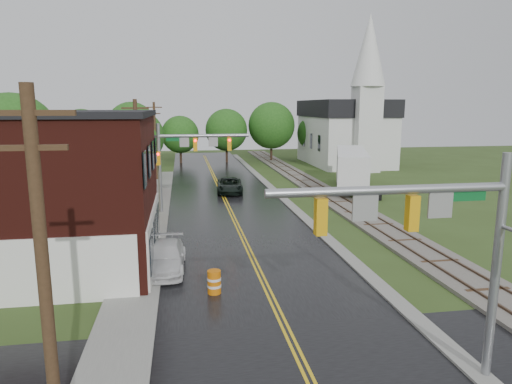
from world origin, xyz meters
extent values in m
cube|color=black|center=(0.00, 30.00, 0.00)|extent=(10.00, 90.00, 0.02)
cube|color=gray|center=(5.40, 35.00, 0.00)|extent=(0.80, 70.00, 0.12)
cube|color=gray|center=(-6.20, 25.00, 0.00)|extent=(2.40, 50.00, 0.12)
cube|color=#43140E|center=(-12.50, 15.00, 4.00)|extent=(14.00, 10.00, 8.00)
cube|color=silver|center=(-5.45, 15.00, 1.50)|extent=(0.10, 9.50, 3.00)
cube|color=black|center=(-12.50, 15.00, 8.15)|extent=(14.30, 10.30, 0.30)
cube|color=tan|center=(-11.00, 26.00, 3.20)|extent=(8.00, 7.00, 6.40)
cube|color=#3F0F0C|center=(-10.00, 35.00, 2.20)|extent=(7.00, 6.00, 4.40)
cube|color=silver|center=(20.00, 55.00, 3.50)|extent=(10.00, 16.00, 7.00)
cube|color=black|center=(20.00, 55.00, 8.20)|extent=(10.40, 16.40, 2.40)
cube|color=silver|center=(20.00, 47.00, 5.50)|extent=(3.20, 3.20, 11.00)
cone|color=silver|center=(20.00, 47.00, 15.50)|extent=(4.40, 4.40, 9.00)
cube|color=#59544C|center=(10.00, 35.00, 0.10)|extent=(3.20, 80.00, 0.20)
cube|color=#4C3828|center=(9.28, 35.00, 0.24)|extent=(0.10, 80.00, 0.12)
cube|color=#4C3828|center=(10.72, 35.00, 0.24)|extent=(0.10, 80.00, 0.12)
cylinder|color=gray|center=(5.60, 2.00, 3.60)|extent=(0.28, 0.28, 7.20)
cylinder|color=gray|center=(2.00, 2.00, 6.20)|extent=(7.20, 0.26, 0.26)
cube|color=orange|center=(2.72, 2.00, 5.50)|extent=(0.32, 0.30, 1.05)
cube|color=orange|center=(-0.02, 2.00, 5.50)|extent=(0.32, 0.30, 1.05)
cube|color=gray|center=(3.58, 2.00, 5.70)|extent=(0.75, 0.06, 0.75)
cube|color=gray|center=(1.28, 2.00, 5.70)|extent=(0.75, 0.06, 0.75)
cube|color=#0C5926|center=(4.30, 2.00, 5.95)|extent=(1.40, 0.04, 0.30)
cylinder|color=gray|center=(-5.60, 27.00, 3.60)|extent=(0.28, 0.28, 7.20)
cylinder|color=gray|center=(-2.00, 27.00, 6.20)|extent=(7.20, 0.26, 0.26)
cube|color=orange|center=(-2.72, 27.00, 5.50)|extent=(0.32, 0.30, 1.05)
cube|color=orange|center=(0.02, 27.00, 5.50)|extent=(0.32, 0.30, 1.05)
cube|color=gray|center=(-3.58, 27.00, 5.70)|extent=(0.75, 0.06, 0.75)
cube|color=gray|center=(-1.28, 27.00, 5.70)|extent=(0.75, 0.06, 0.75)
cube|color=#0C5926|center=(-4.30, 27.00, 5.95)|extent=(1.40, 0.04, 0.30)
sphere|color=#FF0C0C|center=(-2.72, 26.82, 5.83)|extent=(0.20, 0.20, 0.20)
cylinder|color=#382616|center=(-6.80, 0.00, 4.50)|extent=(0.28, 0.28, 9.00)
cube|color=#382616|center=(-6.80, 0.00, 8.40)|extent=(1.80, 0.12, 0.12)
cube|color=#382616|center=(-6.80, 0.00, 7.70)|extent=(1.40, 0.12, 0.12)
cylinder|color=#382616|center=(-6.80, 22.00, 4.50)|extent=(0.28, 0.28, 9.00)
cube|color=#382616|center=(-6.80, 22.00, 8.40)|extent=(1.80, 0.12, 0.12)
cube|color=#382616|center=(-6.80, 22.00, 7.70)|extent=(1.40, 0.12, 0.12)
cylinder|color=#382616|center=(-6.80, 44.00, 4.50)|extent=(0.28, 0.28, 9.00)
cube|color=#382616|center=(-6.80, 44.00, 8.40)|extent=(1.80, 0.12, 0.12)
cube|color=#382616|center=(-6.80, 44.00, 7.70)|extent=(1.40, 0.12, 0.12)
cylinder|color=black|center=(-18.00, 32.00, 1.71)|extent=(0.36, 0.36, 3.42)
sphere|color=#1E4B15|center=(-18.00, 32.00, 5.89)|extent=(7.60, 7.60, 7.60)
sphere|color=#1E4B15|center=(-17.40, 31.60, 5.23)|extent=(5.32, 5.32, 5.32)
cylinder|color=black|center=(-14.00, 40.00, 1.35)|extent=(0.36, 0.36, 2.70)
sphere|color=#1E4B15|center=(-14.00, 40.00, 4.65)|extent=(6.00, 6.00, 6.00)
sphere|color=#1E4B15|center=(-13.40, 39.60, 4.12)|extent=(4.20, 4.20, 4.20)
cylinder|color=black|center=(-9.00, 46.00, 1.44)|extent=(0.36, 0.36, 2.88)
sphere|color=#1E4B15|center=(-9.00, 46.00, 4.96)|extent=(6.40, 6.40, 6.40)
sphere|color=#1E4B15|center=(-8.40, 45.60, 4.40)|extent=(4.48, 4.48, 4.48)
imported|color=black|center=(0.80, 34.67, 0.74)|extent=(2.87, 5.51, 1.48)
imported|color=silver|center=(-4.80, 13.46, 0.71)|extent=(2.20, 4.96, 1.42)
cube|color=black|center=(13.34, 29.51, 0.40)|extent=(2.40, 1.82, 0.80)
cylinder|color=gray|center=(13.34, 37.69, 0.40)|extent=(0.16, 0.16, 0.80)
cube|color=silver|center=(13.34, 34.42, 2.44)|extent=(6.92, 13.30, 3.27)
cylinder|color=#CA6408|center=(-2.50, 10.00, 0.55)|extent=(0.77, 0.77, 1.11)
camera|label=1|loc=(-3.78, -9.91, 8.53)|focal=32.00mm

